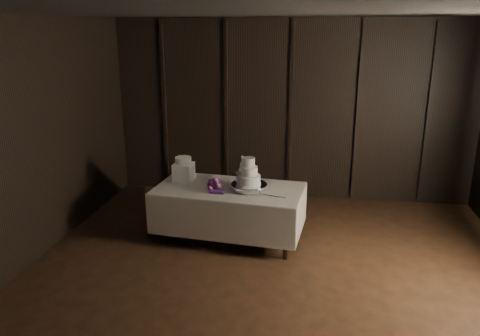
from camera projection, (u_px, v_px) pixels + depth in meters
name	position (u px, v px, depth m)	size (l,w,h in m)	color
room	(267.00, 173.00, 4.54)	(6.08, 7.08, 3.08)	black
display_table	(229.00, 211.00, 6.44)	(2.07, 1.21, 0.76)	beige
cake_stand	(249.00, 187.00, 6.23)	(0.48, 0.48, 0.09)	silver
wedding_cake	(247.00, 174.00, 6.17)	(0.34, 0.30, 0.36)	white
bouquet	(216.00, 185.00, 6.25)	(0.31, 0.41, 0.20)	#C94363
box_pedestal	(184.00, 172.00, 6.61)	(0.26, 0.26, 0.25)	white
small_cake	(183.00, 160.00, 6.56)	(0.23, 0.23, 0.09)	white
cake_knife	(269.00, 195.00, 6.04)	(0.37, 0.02, 0.01)	silver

